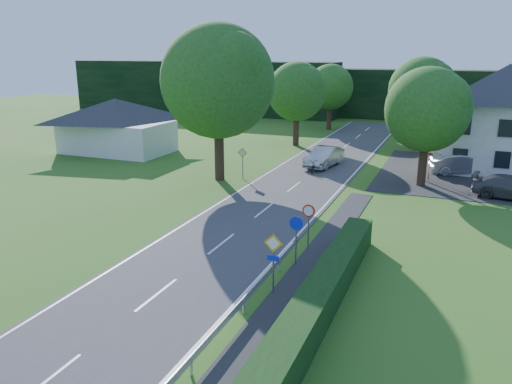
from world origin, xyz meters
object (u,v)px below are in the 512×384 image
at_px(motorcycle, 314,165).
at_px(parked_car_silver_b, 507,168).
at_px(streetlight, 422,121).
at_px(moving_car, 324,157).
at_px(parked_car_silver_a, 463,164).
at_px(parasol, 429,166).

xyz_separation_m(motorcycle, parked_car_silver_b, (14.49, 4.32, 0.14)).
xyz_separation_m(streetlight, moving_car, (-7.75, 1.34, -3.60)).
bearing_deg(streetlight, motorcycle, -173.84).
relative_size(motorcycle, parked_car_silver_b, 0.42).
height_order(streetlight, parked_car_silver_a, streetlight).
relative_size(streetlight, motorcycle, 3.83).
distance_m(moving_car, parasol, 8.72).
bearing_deg(parasol, streetlight, 176.25).
height_order(motorcycle, parked_car_silver_b, parked_car_silver_b).
height_order(streetlight, moving_car, streetlight).
bearing_deg(parked_car_silver_a, streetlight, 114.17).
distance_m(motorcycle, parasol, 8.92).
relative_size(parked_car_silver_a, parked_car_silver_b, 1.04).
bearing_deg(parked_car_silver_b, motorcycle, 113.14).
bearing_deg(parked_car_silver_a, moving_car, 81.40).
height_order(motorcycle, parked_car_silver_a, parked_car_silver_a).
bearing_deg(streetlight, moving_car, 170.18).
bearing_deg(parked_car_silver_a, motorcycle, 91.90).
height_order(moving_car, parasol, parasol).
xyz_separation_m(moving_car, motorcycle, (-0.26, -2.21, -0.28)).
bearing_deg(moving_car, parked_car_silver_b, 17.09).
height_order(moving_car, parked_car_silver_b, moving_car).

